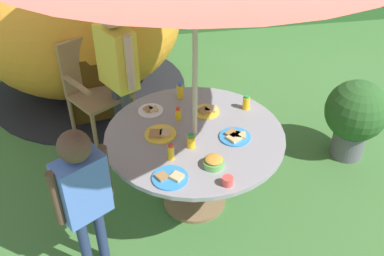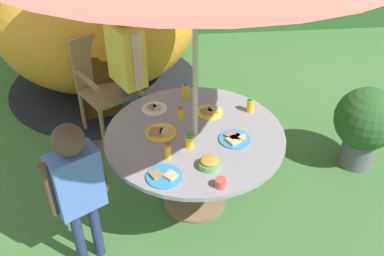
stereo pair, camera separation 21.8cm
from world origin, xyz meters
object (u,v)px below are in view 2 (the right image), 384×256
(child_in_blue_shirt, at_px, (77,181))
(plate_far_right, at_px, (154,108))
(juice_bottle_far_left, at_px, (186,90))
(plate_near_left, at_px, (164,176))
(juice_bottle_near_right, at_px, (180,113))
(juice_bottle_mid_right, at_px, (250,105))
(cup_near, at_px, (221,183))
(garden_table, at_px, (195,148))
(juice_bottle_center_back, at_px, (168,151))
(child_in_yellow_shirt, at_px, (126,55))
(plate_front_edge, at_px, (161,132))
(dome_tent, at_px, (98,24))
(juice_bottle_center_front, at_px, (189,141))
(plate_back_edge, at_px, (235,139))
(wooden_chair, at_px, (104,79))
(potted_plant, at_px, (365,123))
(plate_mid_left, at_px, (210,112))
(snack_bowl, at_px, (209,163))

(child_in_blue_shirt, bearing_deg, plate_far_right, 27.20)
(plate_far_right, xyz_separation_m, juice_bottle_far_left, (0.26, 0.16, 0.05))
(plate_near_left, bearing_deg, juice_bottle_near_right, 77.02)
(juice_bottle_mid_right, bearing_deg, plate_far_right, 173.15)
(juice_bottle_mid_right, xyz_separation_m, cup_near, (-0.35, -0.82, -0.03))
(garden_table, relative_size, juice_bottle_center_back, 10.55)
(garden_table, xyz_separation_m, child_in_blue_shirt, (-0.79, -0.49, 0.18))
(child_in_yellow_shirt, bearing_deg, plate_front_edge, -12.93)
(juice_bottle_far_left, xyz_separation_m, juice_bottle_mid_right, (0.49, -0.25, -0.01))
(plate_far_right, relative_size, juice_bottle_center_back, 1.57)
(dome_tent, height_order, plate_near_left, dome_tent)
(juice_bottle_center_front, bearing_deg, cup_near, -68.62)
(dome_tent, bearing_deg, juice_bottle_center_back, -84.12)
(child_in_blue_shirt, height_order, plate_near_left, child_in_blue_shirt)
(dome_tent, distance_m, plate_back_edge, 2.37)
(garden_table, bearing_deg, plate_back_edge, -19.88)
(wooden_chair, distance_m, juice_bottle_near_right, 1.16)
(potted_plant, bearing_deg, juice_bottle_mid_right, -174.58)
(child_in_blue_shirt, xyz_separation_m, plate_far_right, (0.50, 0.84, -0.04))
(plate_back_edge, bearing_deg, potted_plant, 20.39)
(garden_table, xyz_separation_m, potted_plant, (1.50, 0.35, -0.12))
(juice_bottle_far_left, bearing_deg, child_in_yellow_shirt, 141.04)
(wooden_chair, xyz_separation_m, plate_back_edge, (1.03, -1.23, 0.16))
(dome_tent, relative_size, plate_mid_left, 12.43)
(juice_bottle_far_left, bearing_deg, juice_bottle_mid_right, -27.57)
(plate_near_left, bearing_deg, dome_tent, 104.35)
(wooden_chair, bearing_deg, plate_mid_left, -77.93)
(potted_plant, xyz_separation_m, juice_bottle_center_back, (-1.70, -0.61, 0.31))
(wooden_chair, relative_size, juice_bottle_near_right, 9.04)
(juice_bottle_near_right, bearing_deg, plate_near_left, -102.98)
(potted_plant, height_order, juice_bottle_center_back, juice_bottle_center_back)
(juice_bottle_center_front, bearing_deg, snack_bowl, -63.30)
(dome_tent, height_order, plate_mid_left, dome_tent)
(snack_bowl, bearing_deg, potted_plant, 26.85)
(plate_front_edge, bearing_deg, plate_back_edge, -13.37)
(child_in_blue_shirt, relative_size, juice_bottle_far_left, 8.82)
(plate_mid_left, relative_size, plate_near_left, 0.87)
(plate_near_left, height_order, plate_far_right, same)
(plate_far_right, relative_size, cup_near, 2.77)
(plate_back_edge, bearing_deg, plate_front_edge, 166.63)
(child_in_blue_shirt, relative_size, plate_far_right, 5.96)
(plate_back_edge, xyz_separation_m, plate_near_left, (-0.52, -0.35, -0.00))
(plate_near_left, bearing_deg, juice_bottle_center_front, 57.87)
(garden_table, height_order, dome_tent, dome_tent)
(juice_bottle_far_left, bearing_deg, plate_front_edge, -114.42)
(garden_table, height_order, cup_near, cup_near)
(plate_far_right, bearing_deg, plate_mid_left, -11.26)
(plate_near_left, distance_m, juice_bottle_center_front, 0.36)
(child_in_blue_shirt, distance_m, plate_back_edge, 1.13)
(juice_bottle_center_front, height_order, cup_near, juice_bottle_center_front)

